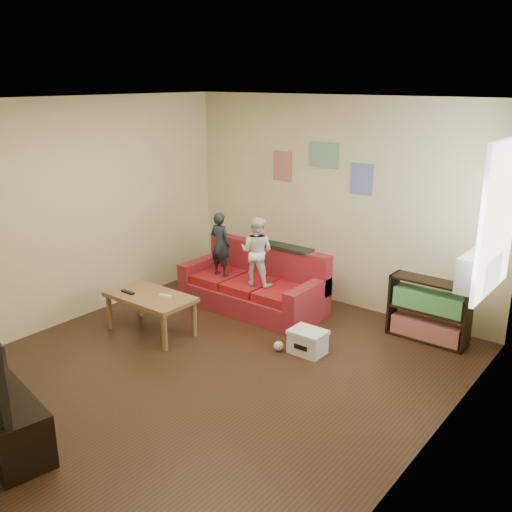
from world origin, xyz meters
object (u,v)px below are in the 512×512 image
Objects in this scene: child_a at (220,244)px; coffee_table at (150,300)px; bookshelf at (429,314)px; file_box at (308,342)px; child_b at (257,251)px; sofa at (255,287)px; tv_stand at (2,417)px.

child_a reaches higher than coffee_table.
bookshelf reaches higher than file_box.
child_b is at bearing -163.57° from bookshelf.
sofa is at bearing 70.05° from coffee_table.
child_a is at bearing -14.80° from child_b.
bookshelf is (2.02, 0.60, -0.51)m from child_b.
coffee_table is (-0.05, -1.21, -0.41)m from child_a.
child_a reaches higher than file_box.
file_box is at bearing 79.94° from tv_stand.
child_a is at bearing 110.97° from tv_stand.
sofa reaches higher than file_box.
child_b reaches higher than tv_stand.
tv_stand is (-2.03, -4.02, -0.09)m from bookshelf.
sofa is 4.84× the size of file_box.
file_box is at bearing -28.75° from sofa.
child_b is 0.71× the size of tv_stand.
tv_stand is at bearing 99.07° from child_a.
child_a is 0.81× the size of coffee_table.
bookshelf is 0.74× the size of tv_stand.
file_box is (-0.91, -1.12, -0.19)m from bookshelf.
coffee_table is 0.85× the size of tv_stand.
file_box is at bearing 162.08° from child_a.
child_b is (0.60, 0.00, 0.01)m from child_a.
child_a is 2.73m from bookshelf.
child_b is at bearing -47.99° from sofa.
bookshelf reaches higher than coffee_table.
tv_stand is at bearing -73.88° from coffee_table.
child_b reaches higher than bookshelf.
tv_stand is (-1.12, -2.89, 0.09)m from file_box.
tv_stand reaches higher than file_box.
child_b is at bearing 61.84° from coffee_table.
coffee_table is at bearing -158.96° from file_box.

